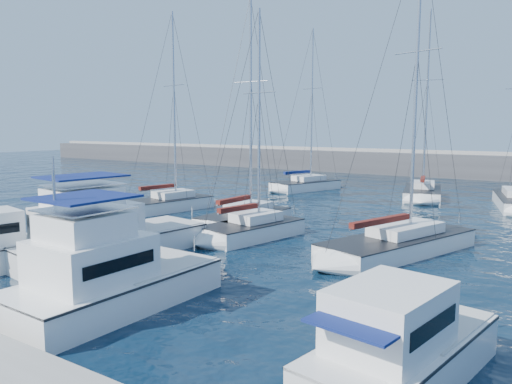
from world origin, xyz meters
The scene contains 11 objects.
ground centered at (0.00, 0.00, 0.00)m, with size 220.00×220.00×0.00m, color black.
breakwater centered at (0.00, 52.00, 1.05)m, with size 160.00×6.00×4.45m.
motor_yacht_port_inner centered at (-6.04, -1.01, 1.13)m, with size 5.14×10.55×4.69m.
motor_yacht_stbd_inner centered at (-0.06, -5.75, 1.13)m, with size 3.91×8.12×4.69m.
motor_yacht_stbd_outer centered at (10.58, -5.28, 0.94)m, with size 3.72×7.01×3.20m.
sailboat_mid_a centered at (-13.31, 11.70, 0.55)m, with size 4.40×7.29×15.82m.
sailboat_mid_b centered at (-4.50, 9.58, 0.54)m, with size 3.31×7.23×15.35m.
sailboat_mid_c centered at (-2.16, 6.92, 0.53)m, with size 4.24×6.98×13.77m.
sailboat_mid_d centered at (6.40, 8.11, 0.53)m, with size 6.11×10.22×16.84m.
sailboat_back_a centered at (-10.03, 28.85, 0.56)m, with size 5.35×8.11×16.94m.
sailboat_back_b centered at (1.91, 29.34, 0.56)m, with size 4.89×8.24×17.50m.
Camera 1 is at (14.22, -17.48, 6.69)m, focal length 35.00 mm.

